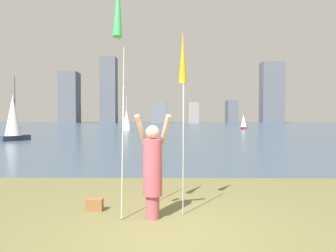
# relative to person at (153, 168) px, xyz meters

# --- Properties ---
(ground) EXTENTS (120.00, 138.00, 0.12)m
(ground) POSITION_rel_person_xyz_m (0.41, 50.29, -1.02)
(ground) COLOR brown
(person) EXTENTS (0.72, 0.53, 1.95)m
(person) POSITION_rel_person_xyz_m (0.00, 0.00, 0.00)
(person) COLOR #B24C59
(person) RESTS_ON ground
(kite_flag_left) EXTENTS (0.16, 0.85, 4.38)m
(kite_flag_left) POSITION_rel_person_xyz_m (-0.58, -0.33, 2.73)
(kite_flag_left) COLOR #B2B2B7
(kite_flag_left) RESTS_ON ground
(kite_flag_right) EXTENTS (0.16, 0.55, 3.59)m
(kite_flag_right) POSITION_rel_person_xyz_m (0.58, 0.40, 2.02)
(kite_flag_right) COLOR #B2B2B7
(kite_flag_right) RESTS_ON ground
(bag) EXTENTS (0.32, 0.18, 0.24)m
(bag) POSITION_rel_person_xyz_m (-1.21, 0.48, -0.84)
(bag) COLOR brown
(bag) RESTS_ON ground
(sailboat_0) EXTENTS (1.28, 2.44, 4.44)m
(sailboat_0) POSITION_rel_person_xyz_m (-21.79, 37.96, 0.76)
(sailboat_0) COLOR #2D6084
(sailboat_0) RESTS_ON ground
(sailboat_4) EXTENTS (0.98, 1.84, 3.21)m
(sailboat_4) POSITION_rel_person_xyz_m (11.73, 43.52, 0.28)
(sailboat_4) COLOR maroon
(sailboat_4) RESTS_ON ground
(sailboat_5) EXTENTS (1.78, 2.50, 5.25)m
(sailboat_5) POSITION_rel_person_xyz_m (-12.55, 19.43, 0.95)
(sailboat_5) COLOR #333D51
(sailboat_5) RESTS_ON ground
(sailboat_8) EXTENTS (1.25, 2.36, 4.92)m
(sailboat_8) POSITION_rel_person_xyz_m (-6.22, 39.76, 0.52)
(sailboat_8) COLOR silver
(sailboat_8) RESTS_ON ground
(skyline_tower_0) EXTENTS (6.09, 6.10, 17.27)m
(skyline_tower_0) POSITION_rel_person_xyz_m (-34.67, 100.90, 7.67)
(skyline_tower_0) COLOR #565B66
(skyline_tower_0) RESTS_ON ground
(skyline_tower_1) EXTENTS (5.51, 5.43, 23.09)m
(skyline_tower_1) POSITION_rel_person_xyz_m (-22.03, 105.40, 10.58)
(skyline_tower_1) COLOR #565B66
(skyline_tower_1) RESTS_ON ground
(skyline_tower_2) EXTENTS (5.09, 6.32, 7.28)m
(skyline_tower_2) POSITION_rel_person_xyz_m (-3.86, 101.63, 2.68)
(skyline_tower_2) COLOR slate
(skyline_tower_2) RESTS_ON ground
(skyline_tower_3) EXTENTS (3.51, 7.49, 6.85)m
(skyline_tower_3) POSITION_rel_person_xyz_m (7.68, 101.47, 2.46)
(skyline_tower_3) COLOR gray
(skyline_tower_3) RESTS_ON ground
(skyline_tower_4) EXTENTS (3.58, 6.45, 7.86)m
(skyline_tower_4) POSITION_rel_person_xyz_m (21.62, 105.26, 2.97)
(skyline_tower_4) COLOR #565B66
(skyline_tower_4) RESTS_ON ground
(skyline_tower_5) EXTENTS (7.27, 5.20, 20.67)m
(skyline_tower_5) POSITION_rel_person_xyz_m (34.67, 101.74, 9.38)
(skyline_tower_5) COLOR #565B66
(skyline_tower_5) RESTS_ON ground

